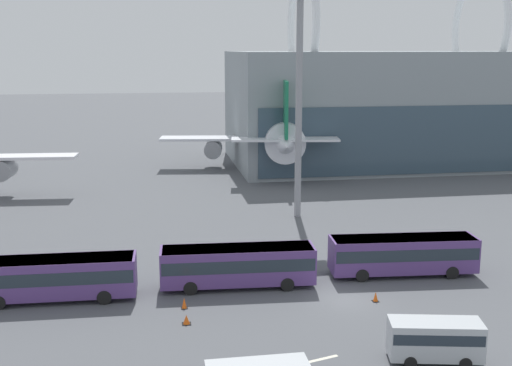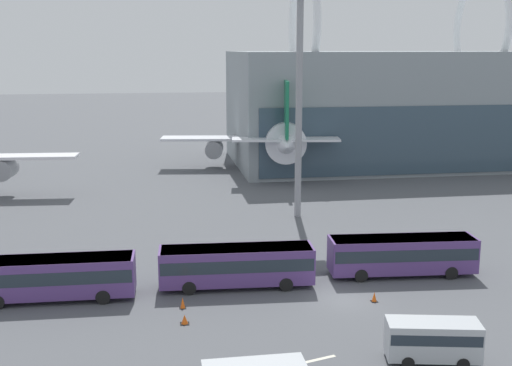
% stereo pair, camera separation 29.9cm
% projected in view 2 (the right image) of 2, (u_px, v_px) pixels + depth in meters
% --- Properties ---
extents(ground_plane, '(440.00, 440.00, 0.00)m').
position_uv_depth(ground_plane, '(344.00, 299.00, 44.85)').
color(ground_plane, '#515459').
extents(airliner_at_gate_far, '(35.12, 33.78, 13.31)m').
position_uv_depth(airliner_at_gate_far, '(281.00, 132.00, 94.73)').
color(airliner_at_gate_far, silver).
rests_on(airliner_at_gate_far, ground_plane).
extents(shuttle_bus_0, '(11.33, 3.04, 3.01)m').
position_uv_depth(shuttle_bus_0, '(53.00, 275.00, 44.49)').
color(shuttle_bus_0, '#56387A').
rests_on(shuttle_bus_0, ground_plane).
extents(shuttle_bus_1, '(11.38, 3.29, 3.01)m').
position_uv_depth(shuttle_bus_1, '(237.00, 264.00, 46.93)').
color(shuttle_bus_1, '#56387A').
rests_on(shuttle_bus_1, ground_plane).
extents(shuttle_bus_2, '(11.42, 3.53, 3.01)m').
position_uv_depth(shuttle_bus_2, '(402.00, 253.00, 49.39)').
color(shuttle_bus_2, '#56387A').
rests_on(shuttle_bus_2, ground_plane).
extents(service_van_foreground, '(5.41, 2.91, 2.37)m').
position_uv_depth(service_van_foreground, '(433.00, 338.00, 35.69)').
color(service_van_foreground, '#B2B7BC').
rests_on(service_van_foreground, ground_plane).
extents(floodlight_mast, '(3.11, 3.11, 23.69)m').
position_uv_depth(floodlight_mast, '(300.00, 57.00, 63.85)').
color(floodlight_mast, gray).
rests_on(floodlight_mast, ground_plane).
extents(traffic_cone_0, '(0.46, 0.46, 0.69)m').
position_uv_depth(traffic_cone_0, '(374.00, 297.00, 44.42)').
color(traffic_cone_0, black).
rests_on(traffic_cone_0, ground_plane).
extents(traffic_cone_1, '(0.58, 0.58, 0.62)m').
position_uv_depth(traffic_cone_1, '(185.00, 319.00, 40.82)').
color(traffic_cone_1, black).
rests_on(traffic_cone_1, ground_plane).
extents(traffic_cone_2, '(0.45, 0.45, 0.77)m').
position_uv_depth(traffic_cone_2, '(183.00, 303.00, 43.28)').
color(traffic_cone_2, black).
rests_on(traffic_cone_2, ground_plane).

